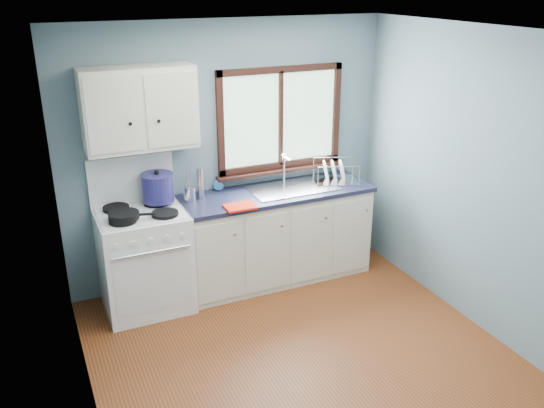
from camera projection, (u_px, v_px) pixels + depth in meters
name	position (u px, v px, depth m)	size (l,w,h in m)	color
floor	(314.00, 371.00, 4.46)	(3.20, 3.60, 0.02)	brown
ceiling	(325.00, 34.00, 3.53)	(3.20, 3.60, 0.02)	white
wall_back	(228.00, 154.00, 5.53)	(3.20, 0.02, 2.50)	slate
wall_front	(522.00, 375.00, 2.46)	(3.20, 0.02, 2.50)	slate
wall_left	(78.00, 267.00, 3.38)	(0.02, 3.60, 2.50)	slate
wall_right	(495.00, 189.00, 4.61)	(0.02, 3.60, 2.50)	slate
gas_range	(144.00, 257.00, 5.16)	(0.76, 0.69, 1.36)	white
base_cabinets	(275.00, 239.00, 5.70)	(1.85, 0.60, 0.88)	beige
countertop	(276.00, 193.00, 5.52)	(1.89, 0.64, 0.04)	black
sink	(292.00, 194.00, 5.61)	(0.84, 0.46, 0.44)	silver
window	(281.00, 126.00, 5.62)	(1.36, 0.10, 1.03)	#9EC6A8
upper_cabinets	(139.00, 109.00, 4.84)	(0.95, 0.35, 0.70)	beige
skillet	(124.00, 215.00, 4.78)	(0.41, 0.32, 0.05)	black
stockpot	(158.00, 187.00, 5.12)	(0.36, 0.36, 0.29)	navy
utensil_crock	(190.00, 194.00, 5.25)	(0.13, 0.13, 0.34)	silver
thermos	(200.00, 184.00, 5.29)	(0.07, 0.07, 0.29)	silver
soap_bottle	(218.00, 178.00, 5.46)	(0.10, 0.10, 0.27)	#296FAE
dish_towel	(240.00, 207.00, 5.11)	(0.27, 0.19, 0.02)	red
dish_rack	(335.00, 176.00, 5.76)	(0.51, 0.45, 0.22)	silver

